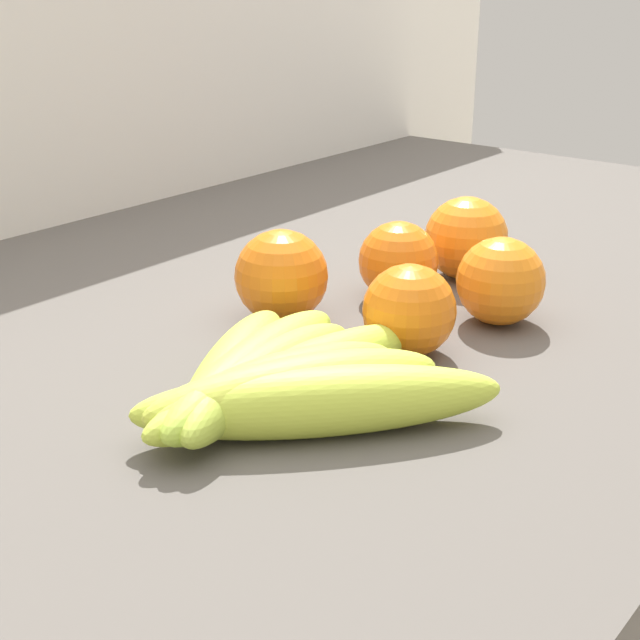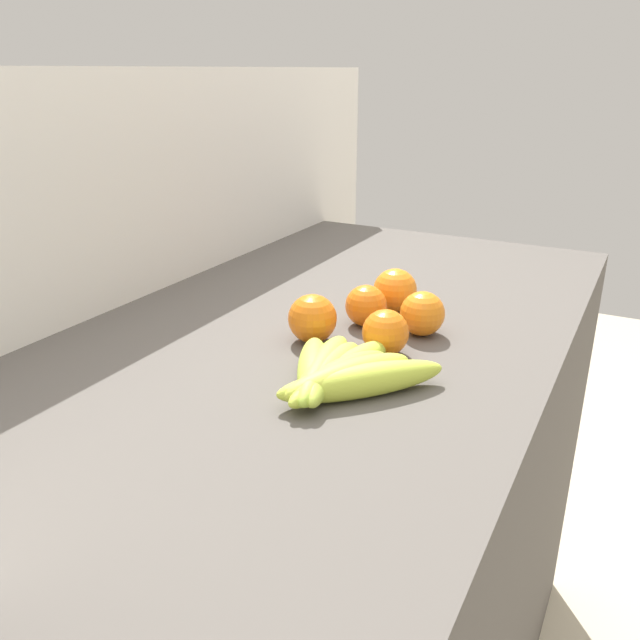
% 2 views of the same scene
% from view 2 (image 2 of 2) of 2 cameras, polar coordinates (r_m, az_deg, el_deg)
% --- Properties ---
extents(counter, '(1.45, 0.70, 0.92)m').
position_cam_2_polar(counter, '(1.21, -1.02, -22.17)').
color(counter, '#514C47').
rests_on(counter, ground).
extents(wall_back, '(1.85, 0.06, 1.30)m').
position_cam_2_polar(wall_back, '(1.29, -16.25, -9.67)').
color(wall_back, silver).
rests_on(wall_back, ground).
extents(banana_bunch, '(0.22, 0.22, 0.04)m').
position_cam_2_polar(banana_bunch, '(0.81, 1.60, -4.77)').
color(banana_bunch, '#BBCD3F').
rests_on(banana_bunch, counter).
extents(orange_center, '(0.07, 0.07, 0.07)m').
position_cam_2_polar(orange_center, '(0.98, 9.04, 0.57)').
color(orange_center, orange).
rests_on(orange_center, counter).
extents(orange_right, '(0.07, 0.07, 0.07)m').
position_cam_2_polar(orange_right, '(1.07, 6.65, 2.62)').
color(orange_right, orange).
rests_on(orange_right, counter).
extents(orange_back_right, '(0.07, 0.07, 0.07)m').
position_cam_2_polar(orange_back_right, '(0.94, -0.78, 0.06)').
color(orange_back_right, orange).
rests_on(orange_back_right, counter).
extents(orange_back_left, '(0.07, 0.07, 0.07)m').
position_cam_2_polar(orange_back_left, '(1.00, 4.09, 1.27)').
color(orange_back_left, orange).
rests_on(orange_back_left, counter).
extents(orange_far_right, '(0.07, 0.07, 0.07)m').
position_cam_2_polar(orange_far_right, '(0.90, 5.81, -1.11)').
color(orange_far_right, orange).
rests_on(orange_far_right, counter).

